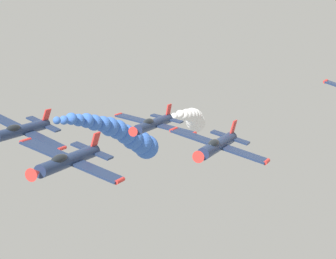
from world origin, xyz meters
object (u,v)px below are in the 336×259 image
Objects in this scene: airplane_lead at (68,160)px; airplane_left_outer at (153,124)px; airplane_left_inner at (218,145)px; airplane_right_inner at (21,130)px.

airplane_left_outer is at bearing -87.63° from airplane_lead.
airplane_left_inner is 14.93m from airplane_left_outer.
airplane_right_inner is at bearing 1.43° from airplane_left_inner.
airplane_right_inner reaches higher than airplane_left_outer.
airplane_lead is 1.00× the size of airplane_right_inner.
airplane_lead is 13.94m from airplane_left_inner.
airplane_left_outer is (10.63, -10.49, -0.15)m from airplane_left_inner.
airplane_left_inner is 1.00× the size of airplane_right_inner.
airplane_left_outer is at bearing -44.63° from airplane_left_inner.
airplane_left_inner is at bearing 135.37° from airplane_left_outer.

